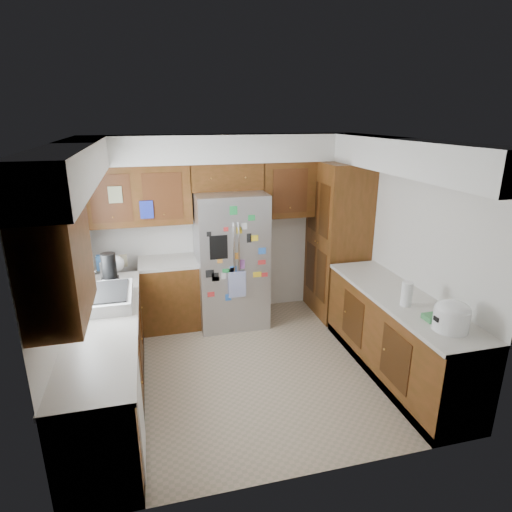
{
  "coord_description": "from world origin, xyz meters",
  "views": [
    {
      "loc": [
        -1.01,
        -4.1,
        2.73
      ],
      "look_at": [
        0.13,
        0.35,
        1.21
      ],
      "focal_mm": 30.0,
      "sensor_mm": 36.0,
      "label": 1
    }
  ],
  "objects_px": {
    "fridge": "(231,260)",
    "rice_cooker": "(452,315)",
    "paper_towel": "(407,294)",
    "pantry": "(337,240)"
  },
  "relations": [
    {
      "from": "pantry",
      "to": "rice_cooker",
      "type": "xyz_separation_m",
      "value": [
        -0.0,
        -2.39,
        -0.01
      ]
    },
    {
      "from": "fridge",
      "to": "rice_cooker",
      "type": "bearing_deg",
      "value": -58.42
    },
    {
      "from": "pantry",
      "to": "fridge",
      "type": "height_order",
      "value": "pantry"
    },
    {
      "from": "pantry",
      "to": "fridge",
      "type": "distance_m",
      "value": 1.51
    },
    {
      "from": "pantry",
      "to": "rice_cooker",
      "type": "bearing_deg",
      "value": -90.01
    },
    {
      "from": "fridge",
      "to": "paper_towel",
      "type": "distance_m",
      "value": 2.36
    },
    {
      "from": "paper_towel",
      "to": "pantry",
      "type": "bearing_deg",
      "value": 87.19
    },
    {
      "from": "rice_cooker",
      "to": "paper_towel",
      "type": "distance_m",
      "value": 0.56
    },
    {
      "from": "pantry",
      "to": "paper_towel",
      "type": "relative_size",
      "value": 8.68
    },
    {
      "from": "pantry",
      "to": "paper_towel",
      "type": "bearing_deg",
      "value": -92.81
    }
  ]
}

